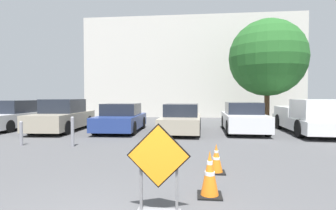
{
  "coord_description": "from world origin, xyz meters",
  "views": [
    {
      "loc": [
        0.94,
        -2.58,
        1.74
      ],
      "look_at": [
        -0.27,
        8.9,
        1.37
      ],
      "focal_mm": 28.0,
      "sensor_mm": 36.0,
      "label": 1
    }
  ],
  "objects_px": {
    "road_closed_sign": "(158,164)",
    "parked_car_fifth": "(243,118)",
    "pickup_truck": "(312,118)",
    "bollard_nearest": "(72,131)",
    "parked_car_fourth": "(182,119)",
    "traffic_cone_nearest": "(210,174)",
    "parked_car_nearest": "(13,116)",
    "parked_car_second": "(63,116)",
    "bollard_second": "(21,133)",
    "parked_car_third": "(121,119)",
    "traffic_cone_second": "(216,159)"
  },
  "relations": [
    {
      "from": "pickup_truck",
      "to": "bollard_nearest",
      "type": "bearing_deg",
      "value": 24.97
    },
    {
      "from": "parked_car_third",
      "to": "bollard_nearest",
      "type": "relative_size",
      "value": 3.88
    },
    {
      "from": "parked_car_nearest",
      "to": "bollard_nearest",
      "type": "distance_m",
      "value": 6.99
    },
    {
      "from": "traffic_cone_second",
      "to": "traffic_cone_nearest",
      "type": "bearing_deg",
      "value": -98.91
    },
    {
      "from": "parked_car_fourth",
      "to": "parked_car_fifth",
      "type": "relative_size",
      "value": 1.03
    },
    {
      "from": "road_closed_sign",
      "to": "bollard_second",
      "type": "xyz_separation_m",
      "value": [
        -5.61,
        4.83,
        -0.27
      ]
    },
    {
      "from": "traffic_cone_second",
      "to": "parked_car_nearest",
      "type": "relative_size",
      "value": 0.15
    },
    {
      "from": "pickup_truck",
      "to": "bollard_nearest",
      "type": "xyz_separation_m",
      "value": [
        -9.59,
        -4.02,
        -0.18
      ]
    },
    {
      "from": "parked_car_second",
      "to": "bollard_nearest",
      "type": "height_order",
      "value": "parked_car_second"
    },
    {
      "from": "parked_car_third",
      "to": "bollard_second",
      "type": "xyz_separation_m",
      "value": [
        -2.46,
        -4.05,
        -0.18
      ]
    },
    {
      "from": "road_closed_sign",
      "to": "pickup_truck",
      "type": "bearing_deg",
      "value": 56.34
    },
    {
      "from": "bollard_nearest",
      "to": "traffic_cone_second",
      "type": "bearing_deg",
      "value": -29.33
    },
    {
      "from": "pickup_truck",
      "to": "parked_car_fourth",
      "type": "bearing_deg",
      "value": 1.94
    },
    {
      "from": "parked_car_fourth",
      "to": "traffic_cone_second",
      "type": "bearing_deg",
      "value": 101.06
    },
    {
      "from": "traffic_cone_nearest",
      "to": "pickup_truck",
      "type": "relative_size",
      "value": 0.15
    },
    {
      "from": "parked_car_third",
      "to": "parked_car_fourth",
      "type": "xyz_separation_m",
      "value": [
        3.02,
        -0.0,
        -0.01
      ]
    },
    {
      "from": "parked_car_nearest",
      "to": "parked_car_third",
      "type": "height_order",
      "value": "parked_car_nearest"
    },
    {
      "from": "traffic_cone_nearest",
      "to": "bollard_nearest",
      "type": "relative_size",
      "value": 0.77
    },
    {
      "from": "traffic_cone_nearest",
      "to": "parked_car_fourth",
      "type": "xyz_separation_m",
      "value": [
        -0.92,
        8.13,
        0.24
      ]
    },
    {
      "from": "parked_car_second",
      "to": "bollard_second",
      "type": "bearing_deg",
      "value": 94.66
    },
    {
      "from": "traffic_cone_nearest",
      "to": "parked_car_nearest",
      "type": "height_order",
      "value": "parked_car_nearest"
    },
    {
      "from": "parked_car_third",
      "to": "bollard_nearest",
      "type": "xyz_separation_m",
      "value": [
        -0.56,
        -4.05,
        -0.09
      ]
    },
    {
      "from": "traffic_cone_second",
      "to": "parked_car_fifth",
      "type": "height_order",
      "value": "parked_car_fifth"
    },
    {
      "from": "pickup_truck",
      "to": "parked_car_nearest",
      "type": "bearing_deg",
      "value": 0.98
    },
    {
      "from": "road_closed_sign",
      "to": "bollard_nearest",
      "type": "relative_size",
      "value": 1.28
    },
    {
      "from": "parked_car_fifth",
      "to": "bollard_second",
      "type": "distance_m",
      "value": 9.6
    },
    {
      "from": "parked_car_nearest",
      "to": "parked_car_fourth",
      "type": "xyz_separation_m",
      "value": [
        9.05,
        -0.3,
        -0.06
      ]
    },
    {
      "from": "traffic_cone_nearest",
      "to": "traffic_cone_second",
      "type": "xyz_separation_m",
      "value": [
        0.22,
        1.43,
        -0.07
      ]
    },
    {
      "from": "traffic_cone_nearest",
      "to": "pickup_truck",
      "type": "xyz_separation_m",
      "value": [
        5.09,
        8.09,
        0.34
      ]
    },
    {
      "from": "parked_car_fifth",
      "to": "parked_car_nearest",
      "type": "bearing_deg",
      "value": 2.16
    },
    {
      "from": "road_closed_sign",
      "to": "parked_car_fifth",
      "type": "relative_size",
      "value": 0.31
    },
    {
      "from": "parked_car_second",
      "to": "road_closed_sign",
      "type": "bearing_deg",
      "value": 121.7
    },
    {
      "from": "parked_car_second",
      "to": "parked_car_fourth",
      "type": "bearing_deg",
      "value": 177.37
    },
    {
      "from": "parked_car_third",
      "to": "parked_car_fourth",
      "type": "relative_size",
      "value": 0.91
    },
    {
      "from": "parked_car_nearest",
      "to": "pickup_truck",
      "type": "xyz_separation_m",
      "value": [
        15.07,
        -0.33,
        0.04
      ]
    },
    {
      "from": "traffic_cone_second",
      "to": "parked_car_fifth",
      "type": "distance_m",
      "value": 7.37
    },
    {
      "from": "parked_car_fifth",
      "to": "parked_car_fourth",
      "type": "bearing_deg",
      "value": 9.47
    },
    {
      "from": "road_closed_sign",
      "to": "traffic_cone_nearest",
      "type": "height_order",
      "value": "road_closed_sign"
    },
    {
      "from": "parked_car_second",
      "to": "parked_car_third",
      "type": "distance_m",
      "value": 3.02
    },
    {
      "from": "parked_car_third",
      "to": "parked_car_fifth",
      "type": "bearing_deg",
      "value": -177.72
    },
    {
      "from": "parked_car_third",
      "to": "bollard_nearest",
      "type": "bearing_deg",
      "value": 80.57
    },
    {
      "from": "bollard_nearest",
      "to": "parked_car_fourth",
      "type": "bearing_deg",
      "value": 48.57
    },
    {
      "from": "traffic_cone_nearest",
      "to": "pickup_truck",
      "type": "bearing_deg",
      "value": 57.82
    },
    {
      "from": "pickup_truck",
      "to": "bollard_nearest",
      "type": "relative_size",
      "value": 5.12
    },
    {
      "from": "parked_car_second",
      "to": "bollard_second",
      "type": "xyz_separation_m",
      "value": [
        0.56,
        -3.98,
        -0.26
      ]
    },
    {
      "from": "parked_car_fourth",
      "to": "parked_car_fifth",
      "type": "bearing_deg",
      "value": -170.8
    },
    {
      "from": "bollard_nearest",
      "to": "parked_car_nearest",
      "type": "bearing_deg",
      "value": 141.54
    },
    {
      "from": "bollard_second",
      "to": "parked_car_nearest",
      "type": "bearing_deg",
      "value": 129.39
    },
    {
      "from": "parked_car_second",
      "to": "pickup_truck",
      "type": "distance_m",
      "value": 12.05
    },
    {
      "from": "traffic_cone_second",
      "to": "parked_car_third",
      "type": "xyz_separation_m",
      "value": [
        -4.17,
        6.71,
        0.32
      ]
    }
  ]
}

